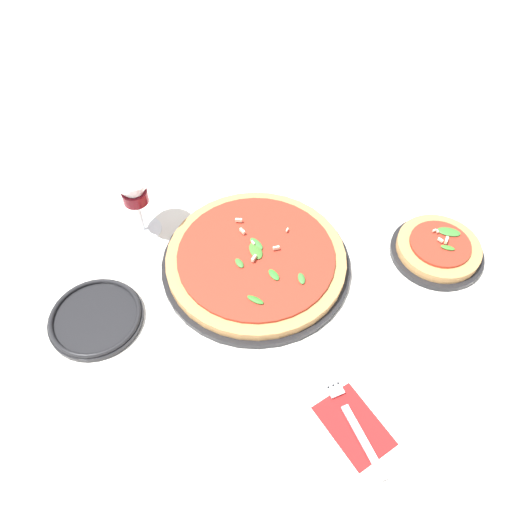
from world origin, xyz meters
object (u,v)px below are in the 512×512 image
(pizza_personal_side, at_px, (438,249))
(fork, at_px, (352,420))
(wine_glass, at_px, (134,191))
(pizza_arugula_main, at_px, (256,260))
(side_plate_white, at_px, (96,318))

(pizza_personal_side, xyz_separation_m, fork, (-0.28, 0.28, -0.01))
(pizza_personal_side, xyz_separation_m, wine_glass, (0.20, 0.56, 0.09))
(pizza_arugula_main, bearing_deg, wine_glass, 54.91)
(wine_glass, bearing_deg, pizza_arugula_main, -125.09)
(pizza_arugula_main, distance_m, side_plate_white, 0.31)
(side_plate_white, bearing_deg, wine_glass, -27.17)
(wine_glass, distance_m, fork, 0.56)
(pizza_arugula_main, relative_size, pizza_personal_side, 2.02)
(side_plate_white, bearing_deg, pizza_arugula_main, -79.78)
(pizza_arugula_main, bearing_deg, fork, -167.23)
(wine_glass, distance_m, side_plate_white, 0.25)
(fork, bearing_deg, wine_glass, 20.38)
(pizza_arugula_main, bearing_deg, side_plate_white, 100.22)
(pizza_personal_side, xyz_separation_m, side_plate_white, (-0.00, 0.66, -0.01))
(wine_glass, height_order, fork, wine_glass)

